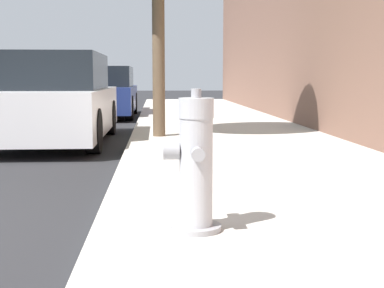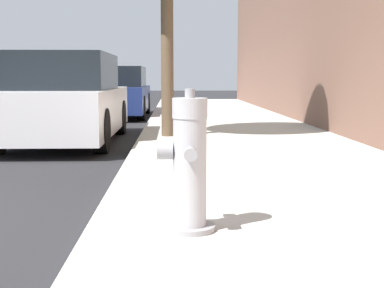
{
  "view_description": "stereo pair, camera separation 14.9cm",
  "coord_description": "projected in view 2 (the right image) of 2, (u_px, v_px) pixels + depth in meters",
  "views": [
    {
      "loc": [
        2.59,
        -3.57,
        1.11
      ],
      "look_at": [
        2.89,
        0.96,
        0.54
      ],
      "focal_mm": 50.0,
      "sensor_mm": 36.0,
      "label": 1
    },
    {
      "loc": [
        2.73,
        -3.58,
        1.11
      ],
      "look_at": [
        2.89,
        0.96,
        0.54
      ],
      "focal_mm": 50.0,
      "sensor_mm": 36.0,
      "label": 2
    }
  ],
  "objects": [
    {
      "name": "sidewalk_slab",
      "position": [
        333.0,
        228.0,
        3.71
      ],
      "size": [
        3.36,
        40.0,
        0.13
      ],
      "color": "beige",
      "rests_on": "ground_plane"
    },
    {
      "name": "fire_hydrant",
      "position": [
        189.0,
        166.0,
        3.38
      ],
      "size": [
        0.37,
        0.38,
        0.91
      ],
      "color": "#97979C",
      "rests_on": "sidewalk_slab"
    },
    {
      "name": "parked_car_near",
      "position": [
        65.0,
        101.0,
        8.95
      ],
      "size": [
        1.72,
        4.27,
        1.49
      ],
      "color": "silver",
      "rests_on": "ground_plane"
    },
    {
      "name": "parked_car_mid",
      "position": [
        117.0,
        93.0,
        14.79
      ],
      "size": [
        1.7,
        4.19,
        1.38
      ],
      "color": "navy",
      "rests_on": "ground_plane"
    }
  ]
}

